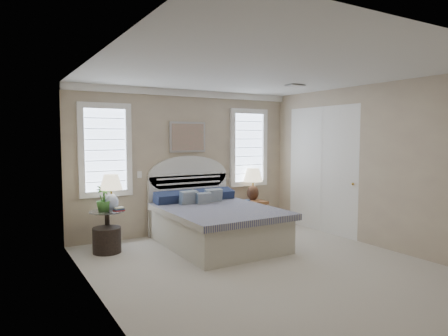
% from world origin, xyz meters
% --- Properties ---
extents(floor, '(4.50, 5.00, 0.01)m').
position_xyz_m(floor, '(0.00, 0.00, 0.00)').
color(floor, beige).
rests_on(floor, ground).
extents(ceiling, '(4.50, 5.00, 0.01)m').
position_xyz_m(ceiling, '(0.00, 0.00, 2.70)').
color(ceiling, silver).
rests_on(ceiling, wall_back).
extents(wall_back, '(4.50, 0.02, 2.70)m').
position_xyz_m(wall_back, '(0.00, 2.50, 1.35)').
color(wall_back, tan).
rests_on(wall_back, floor).
extents(wall_left, '(0.02, 5.00, 2.70)m').
position_xyz_m(wall_left, '(-2.25, 0.00, 1.35)').
color(wall_left, tan).
rests_on(wall_left, floor).
extents(wall_right, '(0.02, 5.00, 2.70)m').
position_xyz_m(wall_right, '(2.25, 0.00, 1.35)').
color(wall_right, tan).
rests_on(wall_right, floor).
extents(crown_molding, '(4.50, 0.08, 0.12)m').
position_xyz_m(crown_molding, '(0.00, 2.46, 2.64)').
color(crown_molding, white).
rests_on(crown_molding, wall_back).
extents(hvac_vent, '(0.30, 0.20, 0.02)m').
position_xyz_m(hvac_vent, '(1.20, 0.80, 2.68)').
color(hvac_vent, '#B2B2B2').
rests_on(hvac_vent, ceiling).
extents(switch_plate, '(0.08, 0.01, 0.12)m').
position_xyz_m(switch_plate, '(-0.95, 2.48, 1.15)').
color(switch_plate, white).
rests_on(switch_plate, wall_back).
extents(window_left, '(0.90, 0.06, 1.60)m').
position_xyz_m(window_left, '(-1.55, 2.48, 1.60)').
color(window_left, silver).
rests_on(window_left, wall_back).
extents(window_right, '(0.90, 0.06, 1.60)m').
position_xyz_m(window_right, '(1.40, 2.48, 1.60)').
color(window_right, silver).
rests_on(window_right, wall_back).
extents(painting, '(0.74, 0.04, 0.58)m').
position_xyz_m(painting, '(0.00, 2.46, 1.82)').
color(painting, silver).
rests_on(painting, wall_back).
extents(closet_door, '(0.02, 1.80, 2.40)m').
position_xyz_m(closet_door, '(2.23, 1.20, 1.20)').
color(closet_door, white).
rests_on(closet_door, floor).
extents(bed, '(1.72, 2.28, 1.47)m').
position_xyz_m(bed, '(0.00, 1.46, 0.39)').
color(bed, beige).
rests_on(bed, floor).
extents(side_table_left, '(0.56, 0.56, 0.63)m').
position_xyz_m(side_table_left, '(-1.65, 2.05, 0.39)').
color(side_table_left, black).
rests_on(side_table_left, floor).
extents(nightstand_right, '(0.50, 0.40, 0.53)m').
position_xyz_m(nightstand_right, '(1.30, 2.15, 0.39)').
color(nightstand_right, '#915C2F').
rests_on(nightstand_right, floor).
extents(floor_pot, '(0.56, 0.56, 0.40)m').
position_xyz_m(floor_pot, '(-1.71, 1.85, 0.20)').
color(floor_pot, black).
rests_on(floor_pot, floor).
extents(lamp_left, '(0.40, 0.40, 0.60)m').
position_xyz_m(lamp_left, '(-1.58, 2.03, 0.99)').
color(lamp_left, silver).
rests_on(lamp_left, side_table_left).
extents(lamp_right, '(0.48, 0.48, 0.66)m').
position_xyz_m(lamp_right, '(1.39, 2.30, 0.93)').
color(lamp_right, black).
rests_on(lamp_right, nightstand_right).
extents(potted_plant, '(0.28, 0.28, 0.42)m').
position_xyz_m(potted_plant, '(-1.71, 2.01, 0.84)').
color(potted_plant, '#2D7234').
rests_on(potted_plant, side_table_left).
extents(books_left, '(0.18, 0.14, 0.07)m').
position_xyz_m(books_left, '(-1.49, 1.92, 0.66)').
color(books_left, maroon).
rests_on(books_left, side_table_left).
extents(books_right, '(0.18, 0.15, 0.04)m').
position_xyz_m(books_right, '(1.10, 2.12, 0.55)').
color(books_right, maroon).
rests_on(books_right, nightstand_right).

